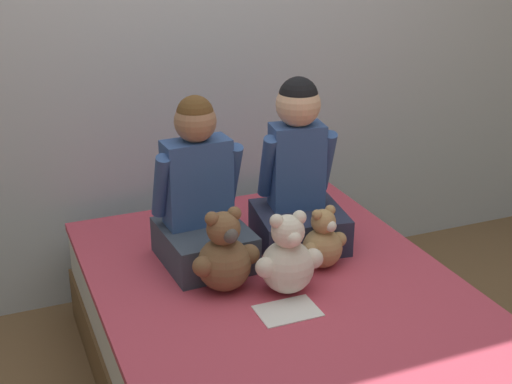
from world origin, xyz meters
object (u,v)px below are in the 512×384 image
object	(u,v)px
child_on_right	(298,179)
teddy_bear_between_children	(288,259)
sign_card	(288,311)
teddy_bear_held_by_left_child	(224,256)
child_on_left	(200,200)
teddy_bear_held_by_right_child	(323,242)
bed	(290,353)

from	to	relation	value
child_on_right	teddy_bear_between_children	size ratio (longest dim) A/B	2.23
child_on_right	sign_card	bearing A→B (deg)	-110.63
teddy_bear_held_by_left_child	child_on_left	bearing A→B (deg)	82.95
child_on_right	teddy_bear_held_by_right_child	world-z (taller)	child_on_right
child_on_right	teddy_bear_held_by_right_child	xyz separation A→B (m)	(-0.00, -0.23, -0.17)
teddy_bear_held_by_left_child	teddy_bear_held_by_right_child	world-z (taller)	teddy_bear_held_by_left_child
bed	sign_card	distance (m)	0.26
teddy_bear_held_by_left_child	teddy_bear_between_children	world-z (taller)	teddy_bear_held_by_left_child
bed	sign_card	bearing A→B (deg)	-121.86
sign_card	bed	bearing A→B (deg)	58.14
child_on_left	child_on_right	distance (m)	0.41
child_on_right	teddy_bear_between_children	bearing A→B (deg)	-112.27
child_on_left	sign_card	world-z (taller)	child_on_left
child_on_right	teddy_bear_held_by_left_child	world-z (taller)	child_on_right
child_on_right	teddy_bear_held_by_right_child	bearing A→B (deg)	-82.81
teddy_bear_held_by_right_child	sign_card	xyz separation A→B (m)	(-0.26, -0.25, -0.10)
teddy_bear_held_by_left_child	teddy_bear_between_children	distance (m)	0.23
child_on_left	sign_card	bearing A→B (deg)	-76.21
bed	child_on_left	xyz separation A→B (m)	(-0.20, 0.40, 0.48)
child_on_left	sign_card	size ratio (longest dim) A/B	3.09
teddy_bear_between_children	sign_card	xyz separation A→B (m)	(-0.06, -0.13, -0.13)
bed	teddy_bear_held_by_left_child	bearing A→B (deg)	142.56
child_on_right	teddy_bear_held_by_right_child	size ratio (longest dim) A/B	2.80
bed	child_on_left	bearing A→B (deg)	115.89
teddy_bear_held_by_right_child	teddy_bear_between_children	distance (m)	0.24
teddy_bear_between_children	child_on_right	bearing A→B (deg)	60.37
child_on_right	bed	bearing A→B (deg)	-109.96
teddy_bear_held_by_left_child	sign_card	world-z (taller)	teddy_bear_held_by_left_child
child_on_left	child_on_right	xyz separation A→B (m)	(0.41, -0.00, 0.03)
child_on_left	teddy_bear_held_by_left_child	xyz separation A→B (m)	(0.00, -0.26, -0.12)
bed	child_on_left	distance (m)	0.66
sign_card	teddy_bear_held_by_right_child	bearing A→B (deg)	43.78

